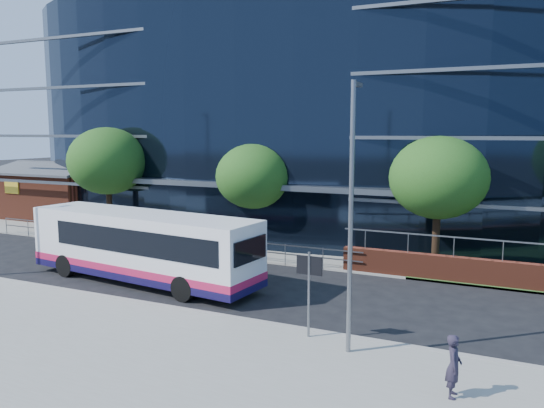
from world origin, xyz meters
The scene contains 16 objects.
ground centered at (0.00, 0.00, 0.00)m, with size 200.00×200.00×0.00m, color black.
pavement_near centered at (0.00, -5.00, 0.07)m, with size 80.00×8.00×0.15m, color gray.
kerb centered at (0.00, -1.00, 0.08)m, with size 80.00×0.25×0.16m, color gray.
yellow_line_outer centered at (0.00, -0.80, 0.01)m, with size 80.00×0.08×0.01m, color gold.
yellow_line_inner centered at (0.00, -0.65, 0.01)m, with size 80.00×0.08×0.01m, color gold.
far_forecourt centered at (-6.00, 11.00, 0.05)m, with size 50.00×8.00×0.10m, color gray.
glass_office centered at (-4.00, 20.85, 8.00)m, with size 44.00×23.10×16.00m.
brick_pavilion centered at (-22.00, 13.50, 1.94)m, with size 8.60×6.66×4.40m.
guard_railings centered at (-8.00, 7.00, 0.82)m, with size 24.00×0.05×1.10m.
street_sign centered at (4.50, -1.59, 2.15)m, with size 0.85×0.09×2.80m.
tree_far_a centered at (-13.00, 9.00, 4.86)m, with size 4.95×4.95×6.98m.
tree_far_b centered at (-3.00, 9.50, 4.21)m, with size 4.29×4.29×6.05m.
tree_far_c centered at (7.00, 9.00, 4.54)m, with size 4.62×4.62×6.51m.
streetlight_east centered at (6.00, -2.17, 4.44)m, with size 0.15×0.77×8.00m.
city_bus centered at (-4.55, 1.63, 1.66)m, with size 11.77×3.91×3.13m.
pedestrian centered at (9.15, -3.75, 0.95)m, with size 0.58×0.38×1.60m, color #272131.
Camera 1 is at (10.23, -16.94, 6.71)m, focal length 35.00 mm.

